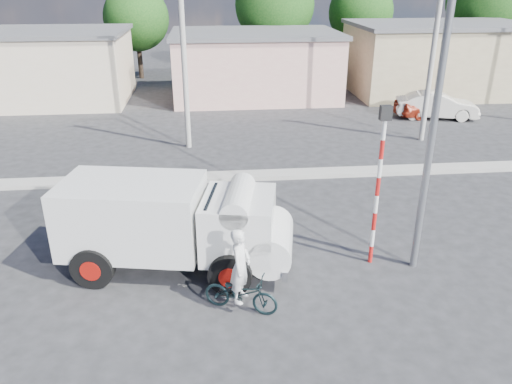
{
  "coord_description": "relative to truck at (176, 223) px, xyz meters",
  "views": [
    {
      "loc": [
        -1.07,
        -9.91,
        7.24
      ],
      "look_at": [
        0.26,
        3.61,
        1.3
      ],
      "focal_mm": 35.0,
      "sensor_mm": 36.0,
      "label": 1
    }
  ],
  "objects": [
    {
      "name": "tree_row",
      "position": [
        5.75,
        26.75,
        3.64
      ],
      "size": [
        43.62,
        7.43,
        8.42
      ],
      "color": "#38281E",
      "rests_on": "ground"
    },
    {
      "name": "cyclist",
      "position": [
        1.52,
        -1.98,
        -0.44
      ],
      "size": [
        0.66,
        0.78,
        1.82
      ],
      "primitive_type": "imported",
      "rotation": [
        0.0,
        0.0,
        1.17
      ],
      "color": "silver",
      "rests_on": "ground"
    },
    {
      "name": "car_cream",
      "position": [
        13.33,
        14.02,
        -0.65
      ],
      "size": [
        4.52,
        2.46,
        1.41
      ],
      "primitive_type": "imported",
      "rotation": [
        0.0,
        0.0,
        1.33
      ],
      "color": "silver",
      "rests_on": "ground"
    },
    {
      "name": "building_row",
      "position": [
        3.09,
        20.3,
        0.78
      ],
      "size": [
        37.8,
        7.3,
        4.44
      ],
      "color": "beige",
      "rests_on": "ground"
    },
    {
      "name": "streetlight",
      "position": [
        6.13,
        -0.5,
        3.61
      ],
      "size": [
        2.34,
        0.22,
        9.0
      ],
      "color": "slate",
      "rests_on": "ground"
    },
    {
      "name": "bicycle",
      "position": [
        1.52,
        -1.98,
        -0.89
      ],
      "size": [
        1.88,
        1.26,
        0.93
      ],
      "primitive_type": "imported",
      "rotation": [
        0.0,
        0.0,
        1.17
      ],
      "color": "black",
      "rests_on": "ground"
    },
    {
      "name": "car_red",
      "position": [
        13.13,
        14.52,
        -0.69
      ],
      "size": [
        4.17,
        2.39,
        1.34
      ],
      "primitive_type": "imported",
      "rotation": [
        0.0,
        0.0,
        1.79
      ],
      "color": "maroon",
      "rests_on": "ground"
    },
    {
      "name": "median",
      "position": [
        1.99,
        6.3,
        -1.27
      ],
      "size": [
        40.0,
        0.8,
        0.16
      ],
      "primitive_type": "cube",
      "color": "#99968E",
      "rests_on": "ground"
    },
    {
      "name": "truck",
      "position": [
        0.0,
        0.0,
        0.0
      ],
      "size": [
        6.21,
        3.21,
        2.44
      ],
      "rotation": [
        0.0,
        0.0,
        -0.19
      ],
      "color": "black",
      "rests_on": "ground"
    },
    {
      "name": "traffic_pole",
      "position": [
        5.19,
        -0.2,
        1.24
      ],
      "size": [
        0.28,
        0.18,
        4.36
      ],
      "color": "red",
      "rests_on": "ground"
    },
    {
      "name": "ground_plane",
      "position": [
        1.99,
        -1.7,
        -1.35
      ],
      "size": [
        120.0,
        120.0,
        0.0
      ],
      "primitive_type": "plane",
      "color": "#28282A",
      "rests_on": "ground"
    },
    {
      "name": "utility_poles",
      "position": [
        5.24,
        10.3,
        2.71
      ],
      "size": [
        35.4,
        0.24,
        8.0
      ],
      "color": "#99968E",
      "rests_on": "ground"
    }
  ]
}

